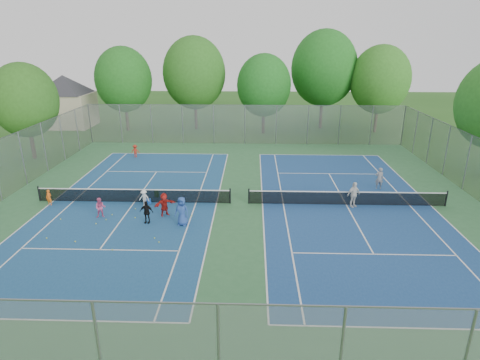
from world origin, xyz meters
The scene contains 37 objects.
ground centered at (0.00, 0.00, 0.00)m, with size 120.00×120.00×0.00m, color #27571B.
court_pad centered at (0.00, 0.00, 0.01)m, with size 32.00×32.00×0.01m, color #31693B.
court_left centered at (-7.00, 0.00, 0.02)m, with size 10.97×23.77×0.01m, color navy.
court_right centered at (7.00, 0.00, 0.02)m, with size 10.97×23.77×0.01m, color navy.
net_left centered at (-7.00, 0.00, 0.46)m, with size 12.87×0.10×0.91m, color black.
net_right centered at (7.00, 0.00, 0.46)m, with size 12.87×0.10×0.91m, color black.
fence_north centered at (0.00, 16.00, 2.00)m, with size 32.00×0.10×4.00m, color gray.
house centered at (-22.00, 24.00, 4.21)m, with size 11.03×11.03×7.30m.
tree_nw centered at (-14.00, 22.00, 5.89)m, with size 6.40×6.40×9.58m.
tree_nl centered at (-6.00, 23.00, 6.54)m, with size 7.20×7.20×10.69m.
tree_nc centered at (2.00, 21.00, 5.39)m, with size 6.00×6.00×8.85m.
tree_nr centered at (9.00, 24.00, 7.04)m, with size 7.60×7.60×11.42m.
tree_ne centered at (15.00, 22.00, 5.97)m, with size 6.60×6.60×9.77m.
tree_side_w centered at (-19.00, 10.00, 5.24)m, with size 5.60×5.60×8.47m.
ball_crate centered at (-6.02, -0.18, 0.15)m, with size 0.34×0.34×0.29m, color blue.
ball_hopper centered at (-5.72, 0.97, 0.27)m, with size 0.27×0.27×0.53m, color #258737.
student_a centered at (-12.38, -0.67, 0.53)m, with size 0.39×0.25×1.06m, color orange.
student_b centered at (-8.34, -2.44, 0.63)m, with size 0.62×0.48×1.27m, color #D05183.
student_c centered at (-6.15, -0.60, 0.56)m, with size 0.72×0.41×1.11m, color white.
student_d centered at (-5.35, -3.11, 0.70)m, with size 0.82×0.34×1.39m, color black.
student_e centered at (-3.23, -3.30, 0.87)m, with size 0.85×0.55×1.73m, color #284A93.
student_f centered at (-4.53, -2.03, 0.73)m, with size 1.36×0.43×1.47m, color red.
child_far_baseline centered at (-9.89, 10.62, 0.59)m, with size 0.77×0.44×1.19m, color #A52517.
instructor centered at (9.98, 3.14, 0.80)m, with size 0.58×0.38×1.60m, color gray.
teen_court_b centered at (7.34, -0.27, 0.84)m, with size 0.99×0.41×1.68m, color silver.
tennis_ball_0 centered at (-8.30, -3.44, 0.03)m, with size 0.07×0.07×0.07m, color yellow.
tennis_ball_1 centered at (-7.91, -2.88, 0.03)m, with size 0.07×0.07×0.07m, color #ACC72E.
tennis_ball_2 centered at (-6.32, -6.45, 0.03)m, with size 0.07×0.07×0.07m, color #B1CC2F.
tennis_ball_3 centered at (-6.60, -1.20, 0.03)m, with size 0.07×0.07×0.07m, color yellow.
tennis_ball_4 centered at (-6.25, -2.52, 0.03)m, with size 0.07×0.07×0.07m, color #CBED37.
tennis_ball_5 centered at (-4.45, -5.10, 0.03)m, with size 0.07×0.07×0.07m, color #C7DC33.
tennis_ball_6 centered at (-10.67, -2.87, 0.03)m, with size 0.07×0.07×0.07m, color #CDD331.
tennis_ball_7 centered at (-10.32, -5.30, 0.03)m, with size 0.07×0.07×0.07m, color #CAE334.
tennis_ball_8 centered at (-8.61, -5.63, 0.03)m, with size 0.07×0.07×0.07m, color yellow.
tennis_ball_9 centered at (-7.79, -2.15, 0.03)m, with size 0.07×0.07×0.07m, color #B5C92E.
tennis_ball_10 centered at (-2.86, -2.13, 0.03)m, with size 0.07×0.07×0.07m, color #BCD832.
tennis_ball_11 centered at (-4.11, -5.55, 0.03)m, with size 0.07×0.07×0.07m, color #BAD231.
Camera 1 is at (0.84, -24.41, 10.28)m, focal length 30.00 mm.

